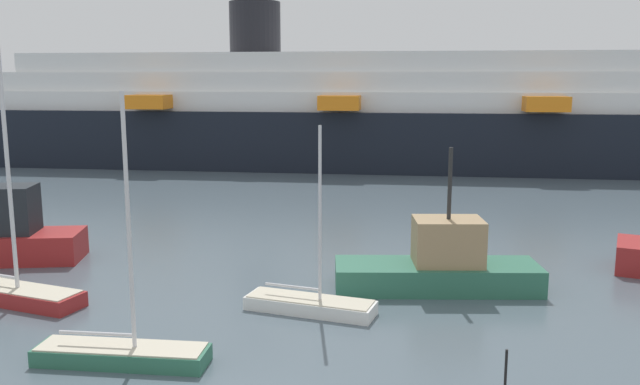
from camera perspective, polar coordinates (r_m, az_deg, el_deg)
name	(u,v)px	position (r m, az deg, el deg)	size (l,w,h in m)	color
sailboat_1	(310,303)	(21.14, -0.85, -9.53)	(4.31, 2.08, 5.93)	white
sailboat_2	(122,351)	(18.31, -16.77, -12.98)	(4.53, 1.14, 7.02)	#2D6B51
sailboat_4	(8,289)	(24.39, -25.40, -7.55)	(5.72, 2.70, 8.30)	maroon
fishing_boat_1	(440,266)	(23.52, 10.35, -6.25)	(7.28, 2.97, 5.01)	#2D6B51
cruise_ship	(435,115)	(55.82, 9.95, 6.66)	(85.60, 14.84, 13.57)	black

